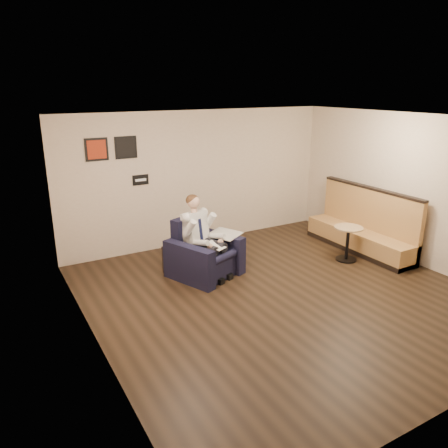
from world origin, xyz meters
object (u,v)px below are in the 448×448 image
seated_man (210,240)px  side_table (185,260)px  armchair (205,249)px  banquette (361,220)px  coffee_mug (190,240)px  green_folder (184,248)px  smartphone (182,244)px  cafe_table (347,244)px

seated_man → side_table: 0.66m
armchair → seated_man: (0.05, -0.12, 0.19)m
banquette → coffee_mug: bearing=165.8°
coffee_mug → banquette: bearing=-14.2°
armchair → coffee_mug: (-0.10, 0.41, 0.05)m
green_folder → smartphone: bearing=77.1°
coffee_mug → smartphone: coffee_mug is taller
seated_man → green_folder: 0.52m
banquette → cafe_table: banquette is taller
smartphone → side_table: bearing=-97.4°
armchair → banquette: size_ratio=0.42×
banquette → side_table: bearing=169.0°
armchair → coffee_mug: bearing=82.6°
coffee_mug → cafe_table: (2.82, -1.16, -0.21)m
coffee_mug → side_table: bearing=-135.2°
seated_man → side_table: (-0.32, 0.37, -0.44)m
green_folder → coffee_mug: 0.28m
side_table → banquette: (3.62, -0.71, 0.39)m
smartphone → banquette: 3.71m
seated_man → cafe_table: size_ratio=2.04×
cafe_table → armchair: bearing=164.6°
seated_man → coffee_mug: seated_man is taller
smartphone → banquette: bearing=-15.0°
side_table → banquette: banquette is taller
armchair → smartphone: bearing=99.1°
cafe_table → side_table: bearing=161.7°
smartphone → coffee_mug: bearing=-7.1°
armchair → banquette: banquette is taller
seated_man → green_folder: size_ratio=2.77×
armchair → green_folder: 0.37m
seated_man → side_table: seated_man is taller
side_table → cafe_table: bearing=-18.3°
side_table → green_folder: bearing=-135.2°
seated_man → green_folder: bearing=114.6°
armchair → coffee_mug: armchair is taller
coffee_mug → cafe_table: bearing=-22.4°
coffee_mug → banquette: banquette is taller
green_folder → banquette: banquette is taller
banquette → smartphone: bearing=166.1°
armchair → green_folder: bearing=123.1°
side_table → cafe_table: cafe_table is taller
coffee_mug → cafe_table: cafe_table is taller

